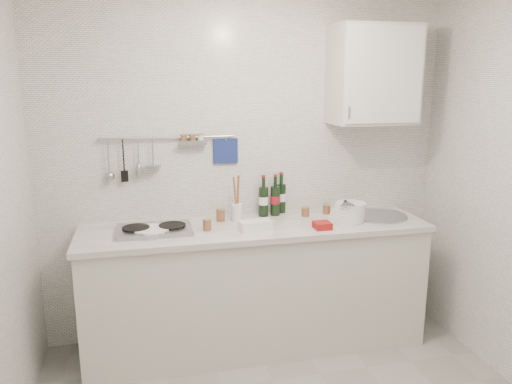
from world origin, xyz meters
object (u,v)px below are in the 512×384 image
(wine_bottles, at_px, (273,195))
(wall_cabinet, at_px, (374,75))
(plate_stack_sink, at_px, (348,212))
(utensil_crock, at_px, (237,210))
(plate_stack_hob, at_px, (150,231))

(wine_bottles, bearing_deg, wall_cabinet, -9.66)
(wall_cabinet, bearing_deg, plate_stack_sink, -145.91)
(plate_stack_sink, relative_size, utensil_crock, 0.87)
(wall_cabinet, bearing_deg, wine_bottles, 170.34)
(wall_cabinet, bearing_deg, plate_stack_hob, -174.30)
(plate_stack_sink, xyz_separation_m, utensil_crock, (-0.79, 0.18, 0.02))
(plate_stack_hob, distance_m, plate_stack_sink, 1.41)
(plate_stack_hob, height_order, wine_bottles, wine_bottles)
(wall_cabinet, bearing_deg, utensil_crock, 178.35)
(wine_bottles, bearing_deg, utensil_crock, -162.92)
(plate_stack_hob, distance_m, utensil_crock, 0.65)
(wall_cabinet, relative_size, wine_bottles, 2.26)
(plate_stack_hob, xyz_separation_m, wine_bottles, (0.92, 0.28, 0.14))
(plate_stack_hob, bearing_deg, wall_cabinet, 5.70)
(wall_cabinet, xyz_separation_m, utensil_crock, (-1.01, 0.03, -0.95))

